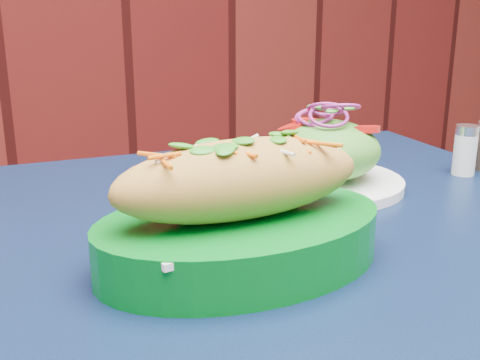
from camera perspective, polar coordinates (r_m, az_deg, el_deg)
cafe_table at (r=0.62m, az=3.46°, el=-13.75°), size 0.93×0.93×0.75m
banh_mi_basket at (r=0.52m, az=0.07°, el=-3.21°), size 0.28×0.20×0.12m
salad_plate at (r=0.75m, az=8.12°, el=2.23°), size 0.19×0.19×0.11m
salt_shaker at (r=0.85m, az=20.57°, el=2.66°), size 0.03×0.03×0.07m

